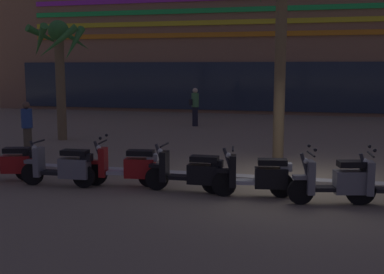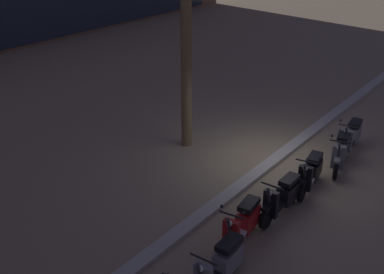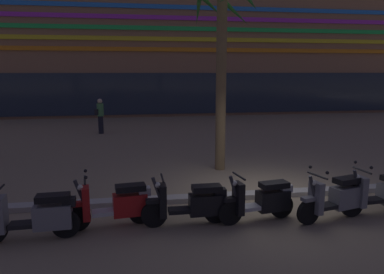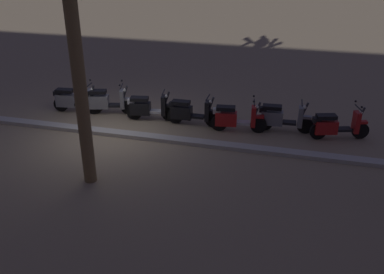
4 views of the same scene
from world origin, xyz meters
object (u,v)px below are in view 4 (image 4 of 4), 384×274
Objects in this scene: scooter_red_mid_rear at (235,118)px; scooter_grey_gap_after_mid at (106,101)px; scooter_red_tail_end at (335,126)px; scooter_grey_mid_front at (74,100)px; scooter_grey_mid_centre at (281,118)px; scooter_black_last_in_row at (148,108)px; scooter_black_far_back at (190,112)px.

scooter_grey_gap_after_mid is (4.60, -0.35, 0.01)m from scooter_red_mid_rear.
scooter_grey_mid_front is at bearing 0.12° from scooter_red_tail_end.
scooter_grey_mid_front is at bearing 6.61° from scooter_grey_gap_after_mid.
scooter_red_mid_rear and scooter_grey_mid_front have the same top height.
scooter_grey_mid_centre is 1.05× the size of scooter_grey_gap_after_mid.
scooter_red_mid_rear is 0.98× the size of scooter_grey_mid_front.
scooter_red_mid_rear is 5.78m from scooter_grey_mid_front.
scooter_grey_mid_front is (1.18, 0.14, -0.01)m from scooter_grey_gap_after_mid.
scooter_red_mid_rear is (3.09, 0.23, 0.01)m from scooter_red_tail_end.
scooter_grey_mid_front is (8.87, 0.02, 0.01)m from scooter_red_tail_end.
scooter_grey_gap_after_mid is at bearing -0.89° from scooter_red_tail_end.
scooter_red_tail_end is 1.68m from scooter_grey_mid_centre.
scooter_grey_gap_after_mid is at bearing -173.39° from scooter_grey_mid_front.
scooter_grey_gap_after_mid reaches higher than scooter_grey_mid_centre.
scooter_grey_mid_centre and scooter_black_last_in_row have the same top height.
scooter_red_mid_rear is 0.98× the size of scooter_black_far_back.
scooter_red_mid_rear is at bearing 4.27° from scooter_red_tail_end.
scooter_red_mid_rear is at bearing 175.65° from scooter_grey_gap_after_mid.
scooter_grey_gap_after_mid is at bearing -5.67° from scooter_black_last_in_row.
scooter_black_far_back is (1.52, -0.16, -0.01)m from scooter_red_mid_rear.
scooter_black_far_back is 1.05× the size of scooter_black_last_in_row.
scooter_red_tail_end and scooter_grey_mid_front have the same top height.
scooter_grey_mid_centre is at bearing -164.45° from scooter_red_mid_rear.
scooter_red_tail_end is at bearing -179.13° from scooter_black_far_back.
scooter_red_mid_rear is 1.53m from scooter_black_far_back.
scooter_grey_gap_after_mid is (6.01, 0.05, 0.01)m from scooter_grey_mid_centre.
scooter_black_far_back is 1.05× the size of scooter_grey_gap_after_mid.
scooter_grey_mid_centre is 4.42m from scooter_black_last_in_row.
scooter_grey_mid_centre is at bearing -179.57° from scooter_grey_gap_after_mid.
scooter_grey_mid_front is at bearing -0.44° from scooter_black_last_in_row.
scooter_grey_gap_after_mid is (7.68, -0.12, 0.02)m from scooter_red_tail_end.
scooter_red_mid_rear reaches higher than scooter_grey_mid_centre.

